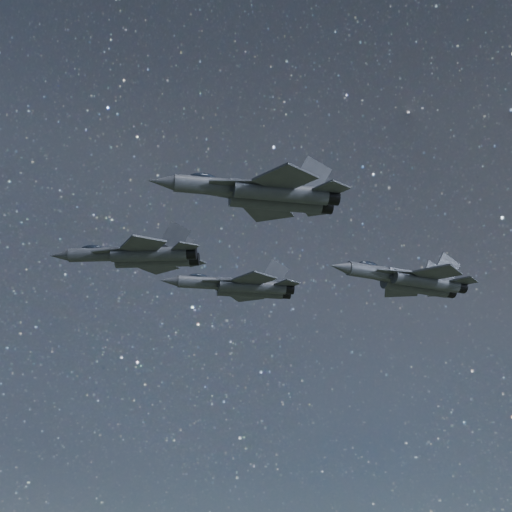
{
  "coord_description": "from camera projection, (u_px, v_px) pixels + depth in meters",
  "views": [
    {
      "loc": [
        -2.45,
        -78.04,
        116.84
      ],
      "look_at": [
        -1.84,
        1.92,
        146.42
      ],
      "focal_mm": 55.0,
      "sensor_mm": 36.0,
      "label": 1
    }
  ],
  "objects": [
    {
      "name": "jet_lead",
      "position": [
        139.0,
        255.0,
        82.83
      ],
      "size": [
        16.75,
        11.78,
        4.23
      ],
      "rotation": [
        0.0,
        0.0,
        -0.08
      ],
      "color": "#343842"
    },
    {
      "name": "jet_right",
      "position": [
        263.0,
        193.0,
        65.13
      ],
      "size": [
        16.69,
        11.47,
        4.19
      ],
      "rotation": [
        0.0,
        0.0,
        0.2
      ],
      "color": "#343842"
    },
    {
      "name": "jet_slot",
      "position": [
        410.0,
        280.0,
        90.16
      ],
      "size": [
        17.96,
        11.79,
        4.62
      ],
      "rotation": [
        0.0,
        0.0,
        0.42
      ],
      "color": "#343842"
    },
    {
      "name": "jet_left",
      "position": [
        240.0,
        286.0,
        103.11
      ],
      "size": [
        18.48,
        12.79,
        4.64
      ],
      "rotation": [
        0.0,
        0.0,
        0.16
      ],
      "color": "#343842"
    }
  ]
}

